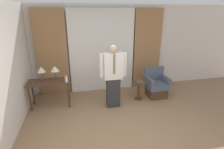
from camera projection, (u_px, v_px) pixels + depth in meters
The scene contains 13 objects.
ground_plane at pixel (125, 142), 3.48m from camera, with size 16.00×16.00×0.00m, color #8C6B4C.
wall_back at pixel (101, 49), 5.59m from camera, with size 10.00×0.06×2.70m.
curtain_sheer_center at pixel (102, 51), 5.49m from camera, with size 2.03×0.06×2.58m.
curtain_drape_left at pixel (52, 54), 5.18m from camera, with size 0.92×0.06×2.58m.
curtain_drape_right at pixel (147, 49), 5.79m from camera, with size 0.92×0.06×2.58m.
desk at pixel (49, 85), 4.67m from camera, with size 1.09×0.50×0.73m.
table_lamp_left at pixel (41, 70), 4.61m from camera, with size 0.23×0.23×0.37m.
table_lamp_right at pixel (55, 69), 4.68m from camera, with size 0.23×0.23×0.37m.
bottle_near_edge at pixel (66, 79), 4.54m from camera, with size 0.08×0.08×0.19m.
person at pixel (113, 75), 4.54m from camera, with size 0.71×0.23×1.69m.
armchair at pixel (156, 86), 5.33m from camera, with size 0.62×0.61×0.87m.
side_table at pixel (139, 88), 5.11m from camera, with size 0.41×0.41×0.54m.
book at pixel (139, 82), 5.06m from camera, with size 0.19×0.24×0.03m.
Camera 1 is at (-0.85, -2.71, 2.44)m, focal length 28.00 mm.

